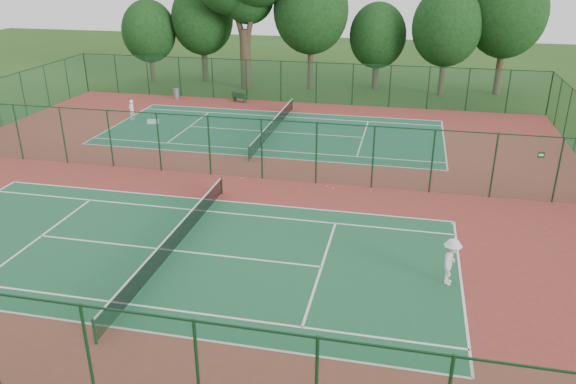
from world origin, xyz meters
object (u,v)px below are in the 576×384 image
(kit_bag, at_px, (153,122))
(trash_bin, at_px, (176,93))
(bench, at_px, (239,97))
(player_far, at_px, (132,110))
(player_near, at_px, (451,262))

(kit_bag, bearing_deg, trash_bin, 87.46)
(bench, bearing_deg, player_far, -112.05)
(bench, bearing_deg, kit_bag, -99.59)
(player_near, xyz_separation_m, kit_bag, (-20.76, 18.29, -0.80))
(bench, relative_size, kit_bag, 1.72)
(trash_bin, bearing_deg, bench, -1.48)
(player_near, height_order, player_far, player_near)
(player_near, distance_m, kit_bag, 27.69)
(trash_bin, height_order, kit_bag, trash_bin)
(trash_bin, bearing_deg, player_far, -94.26)
(player_near, height_order, kit_bag, player_near)
(player_far, bearing_deg, trash_bin, -172.56)
(player_far, height_order, trash_bin, player_far)
(player_near, xyz_separation_m, player_far, (-22.77, 18.95, -0.17))
(kit_bag, bearing_deg, bench, 47.86)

